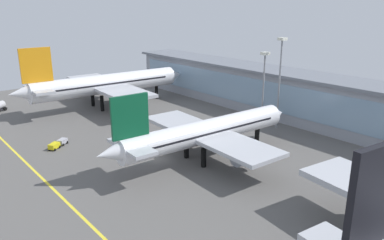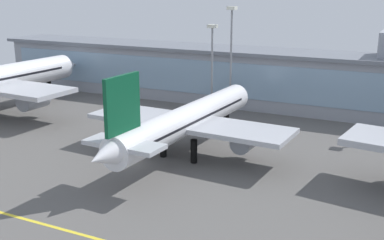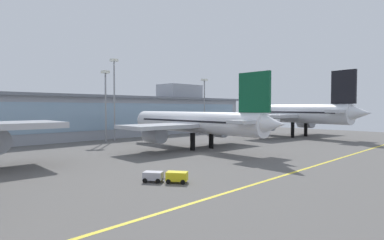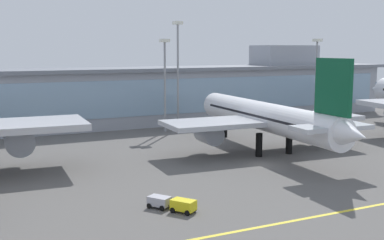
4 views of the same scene
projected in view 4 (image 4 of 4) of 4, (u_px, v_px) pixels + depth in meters
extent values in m
plane|color=#5B5956|center=(262.00, 165.00, 74.46)|extent=(182.81, 182.81, 0.00)
cube|color=yellow|center=(372.00, 206.00, 54.87)|extent=(146.24, 0.50, 0.01)
cube|color=#9399A3|center=(152.00, 97.00, 114.64)|extent=(130.58, 12.00, 12.43)
cube|color=#84A3BC|center=(161.00, 97.00, 109.17)|extent=(125.35, 0.20, 7.96)
cube|color=slate|center=(151.00, 69.00, 113.69)|extent=(133.58, 14.00, 0.80)
cube|color=#9399A3|center=(284.00, 57.00, 132.01)|extent=(16.00, 10.00, 6.00)
cylinder|color=#999EA8|center=(19.00, 140.00, 71.36)|extent=(4.48, 6.30, 4.16)
cylinder|color=black|center=(259.00, 145.00, 79.90)|extent=(1.10, 1.10, 3.88)
cylinder|color=black|center=(289.00, 142.00, 82.14)|extent=(1.10, 1.10, 3.88)
cylinder|color=black|center=(225.00, 127.00, 97.70)|extent=(1.10, 1.10, 3.88)
cylinder|color=white|center=(265.00, 117.00, 83.33)|extent=(6.90, 39.97, 4.86)
cone|color=white|center=(211.00, 104.00, 102.78)|extent=(4.83, 4.60, 4.61)
cone|color=white|center=(352.00, 135.00, 63.60)|extent=(4.40, 5.55, 4.13)
cube|color=#84A3BC|center=(218.00, 101.00, 99.88)|extent=(3.81, 3.58, 1.46)
cube|color=black|center=(265.00, 114.00, 83.27)|extent=(6.62, 33.62, 0.39)
cube|color=#B7BAC1|center=(265.00, 120.00, 83.41)|extent=(35.70, 11.35, 0.78)
cylinder|color=#999EA8|center=(209.00, 134.00, 81.19)|extent=(3.66, 5.34, 3.40)
cylinder|color=#999EA8|center=(307.00, 126.00, 88.80)|extent=(3.66, 5.34, 3.40)
cube|color=#0C4C2D|center=(333.00, 87.00, 66.47)|extent=(0.95, 7.18, 7.77)
cube|color=#B7BAC1|center=(331.00, 127.00, 67.27)|extent=(11.49, 4.95, 0.62)
cone|color=silver|center=(379.00, 89.00, 121.31)|extent=(6.39, 6.13, 5.72)
cylinder|color=black|center=(194.00, 209.00, 52.93)|extent=(0.51, 0.61, 0.60)
cylinder|color=black|center=(187.00, 213.00, 51.64)|extent=(0.51, 0.61, 0.60)
cylinder|color=black|center=(180.00, 206.00, 53.82)|extent=(0.51, 0.61, 0.60)
cylinder|color=black|center=(173.00, 210.00, 52.53)|extent=(0.51, 0.61, 0.60)
cube|color=yellow|center=(183.00, 205.00, 52.65)|extent=(2.71, 2.99, 1.10)
cylinder|color=black|center=(169.00, 205.00, 54.48)|extent=(0.49, 0.60, 0.60)
cylinder|color=black|center=(162.00, 208.00, 53.18)|extent=(0.49, 0.60, 0.60)
cylinder|color=black|center=(157.00, 202.00, 55.29)|extent=(0.49, 0.60, 0.60)
cylinder|color=black|center=(149.00, 206.00, 54.00)|extent=(0.49, 0.60, 0.60)
cube|color=#A8A8B2|center=(159.00, 201.00, 54.17)|extent=(2.60, 2.83, 1.00)
cube|color=#2D2D33|center=(171.00, 206.00, 53.49)|extent=(0.42, 0.55, 0.08)
cylinder|color=gray|center=(178.00, 78.00, 105.97)|extent=(0.44, 0.44, 22.65)
cube|color=silver|center=(178.00, 23.00, 104.29)|extent=(1.80, 1.80, 0.70)
cylinder|color=gray|center=(165.00, 87.00, 103.16)|extent=(0.44, 0.44, 18.86)
cube|color=silver|center=(165.00, 41.00, 101.75)|extent=(1.80, 1.80, 0.70)
cylinder|color=gray|center=(316.00, 81.00, 121.53)|extent=(0.44, 0.44, 19.28)
cube|color=silver|center=(317.00, 40.00, 120.09)|extent=(1.80, 1.80, 0.70)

